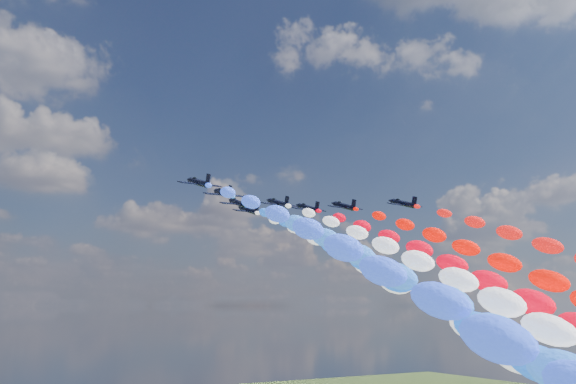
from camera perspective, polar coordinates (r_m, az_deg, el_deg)
jet_0 at (r=142.62m, az=-7.62°, el=0.81°), size 9.83×13.12×5.95m
trail_0 at (r=82.97m, az=10.44°, el=-9.57°), size 6.29×129.19×55.18m
jet_1 at (r=155.58m, az=-5.58°, el=-0.11°), size 10.09×13.30×5.95m
trail_1 at (r=97.14m, az=11.20°, el=-9.54°), size 6.29×129.19×55.18m
jet_2 at (r=169.42m, az=-4.33°, el=-0.92°), size 10.11×13.32×5.95m
trail_2 at (r=111.60m, az=10.98°, el=-9.55°), size 6.29×129.19×55.18m
jet_3 at (r=169.45m, az=-0.85°, el=-0.94°), size 9.35×12.78×5.95m
trail_3 at (r=114.45m, az=16.05°, el=-9.35°), size 6.29×129.19×55.18m
jet_4 at (r=182.34m, az=-3.37°, el=-1.55°), size 9.90×13.17×5.95m
trail_4 at (r=124.99m, az=10.77°, el=-9.55°), size 6.29×129.19×55.18m
jet_5 at (r=178.16m, az=1.72°, el=-1.37°), size 9.45×12.85×5.95m
trail_5 at (r=125.12m, az=18.46°, el=-9.23°), size 6.29×129.19×55.18m
jet_6 at (r=175.31m, az=4.82°, el=-1.21°), size 9.51×12.90×5.95m
trail_6 at (r=125.19m, az=23.07°, el=-8.96°), size 6.29×129.19×55.18m
jet_7 at (r=172.74m, az=9.82°, el=-0.97°), size 9.61×12.97×5.95m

